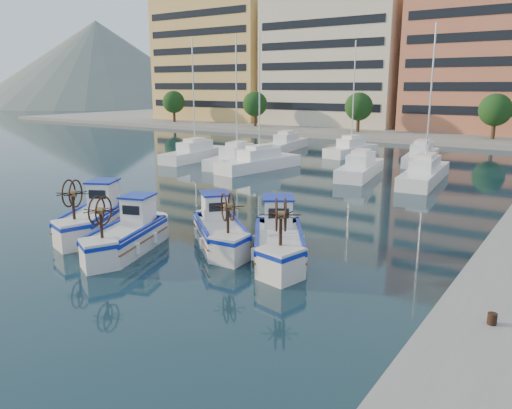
# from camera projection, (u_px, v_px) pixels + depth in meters

# --- Properties ---
(ground) EXTENTS (300.00, 300.00, 0.00)m
(ground) POSITION_uv_depth(u_px,v_px,m) (173.00, 254.00, 21.73)
(ground) COLOR #18323F
(ground) RESTS_ON ground
(hill_west) EXTENTS (180.00, 180.00, 60.00)m
(hill_west) POSITION_uv_depth(u_px,v_px,m) (101.00, 105.00, 186.62)
(hill_west) COLOR slate
(hill_west) RESTS_ON ground
(yacht_marina) EXTENTS (37.24, 22.89, 11.50)m
(yacht_marina) POSITION_uv_depth(u_px,v_px,m) (358.00, 160.00, 45.41)
(yacht_marina) COLOR white
(yacht_marina) RESTS_ON ground
(fishing_boat_a) EXTENTS (3.96, 5.10, 3.08)m
(fishing_boat_a) POSITION_uv_depth(u_px,v_px,m) (95.00, 216.00, 24.70)
(fishing_boat_a) COLOR silver
(fishing_boat_a) RESTS_ON ground
(fishing_boat_b) EXTENTS (3.25, 4.82, 2.91)m
(fishing_boat_b) POSITION_uv_depth(u_px,v_px,m) (128.00, 233.00, 22.00)
(fishing_boat_b) COLOR silver
(fishing_boat_b) RESTS_ON ground
(fishing_boat_c) EXTENTS (4.53, 4.30, 2.87)m
(fishing_boat_c) POSITION_uv_depth(u_px,v_px,m) (220.00, 229.00, 22.69)
(fishing_boat_c) COLOR silver
(fishing_boat_c) RESTS_ON ground
(fishing_boat_d) EXTENTS (4.24, 5.02, 3.07)m
(fishing_boat_d) POSITION_uv_depth(u_px,v_px,m) (279.00, 239.00, 21.04)
(fishing_boat_d) COLOR silver
(fishing_boat_d) RESTS_ON ground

